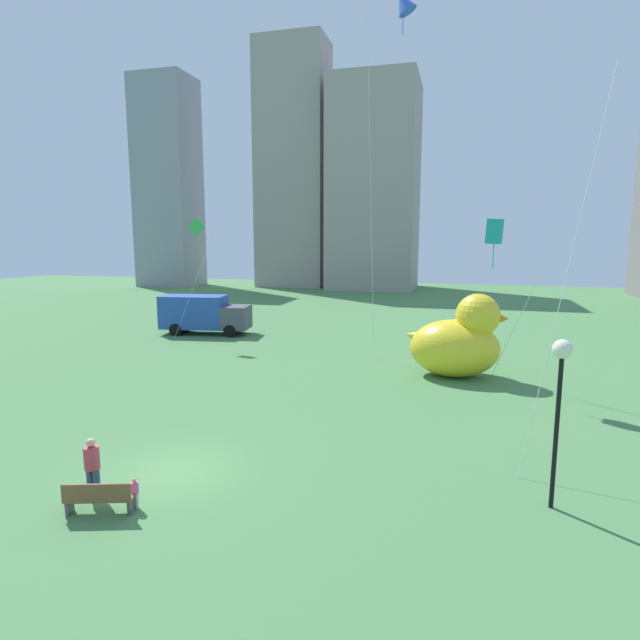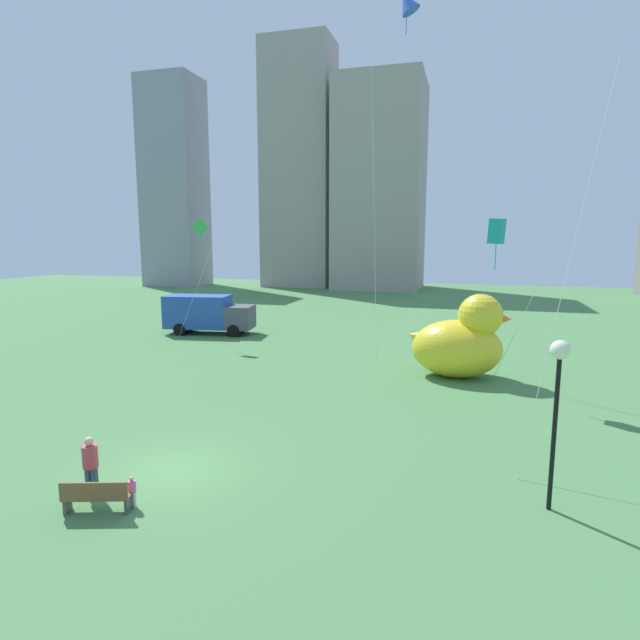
{
  "view_description": "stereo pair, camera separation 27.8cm",
  "coord_description": "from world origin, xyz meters",
  "views": [
    {
      "loc": [
        8.23,
        -13.11,
        7.01
      ],
      "look_at": [
        3.13,
        5.48,
        3.96
      ],
      "focal_mm": 29.01,
      "sensor_mm": 36.0,
      "label": 1
    },
    {
      "loc": [
        8.49,
        -13.03,
        7.01
      ],
      "look_at": [
        3.13,
        5.48,
        3.96
      ],
      "focal_mm": 29.01,
      "sensor_mm": 36.0,
      "label": 2
    }
  ],
  "objects": [
    {
      "name": "person_adult",
      "position": [
        -1.24,
        -1.98,
        0.93
      ],
      "size": [
        0.41,
        0.41,
        1.69
      ],
      "color": "#38476B",
      "rests_on": "ground"
    },
    {
      "name": "park_bench",
      "position": [
        -0.49,
        -2.74,
        0.48
      ],
      "size": [
        1.77,
        0.95,
        0.9
      ],
      "color": "brown",
      "rests_on": "ground"
    },
    {
      "name": "city_skyline",
      "position": [
        -3.42,
        58.79,
        15.62
      ],
      "size": [
        73.42,
        15.04,
        34.61
      ],
      "color": "gray",
      "rests_on": "ground"
    },
    {
      "name": "ground_plane",
      "position": [
        0.0,
        0.0,
        0.0
      ],
      "size": [
        140.0,
        140.0,
        0.0
      ],
      "primitive_type": "plane",
      "color": "#4B7F48"
    },
    {
      "name": "giant_inflatable_duck",
      "position": [
        8.2,
        13.63,
        1.83
      ],
      "size": [
        5.19,
        3.33,
        4.3
      ],
      "color": "yellow",
      "rests_on": "ground"
    },
    {
      "name": "person_child",
      "position": [
        0.2,
        -2.19,
        0.46
      ],
      "size": [
        0.21,
        0.21,
        0.84
      ],
      "color": "silver",
      "rests_on": "ground"
    },
    {
      "name": "kite_blue",
      "position": [
        4.43,
        18.42,
        20.05
      ],
      "size": [
        3.04,
        3.23,
        20.86
      ],
      "color": "silver",
      "rests_on": "ground"
    },
    {
      "name": "lamppost",
      "position": [
        10.75,
        0.73,
        3.54
      ],
      "size": [
        0.49,
        0.49,
        4.51
      ],
      "color": "black",
      "rests_on": "ground"
    },
    {
      "name": "kite_teal",
      "position": [
        9.58,
        11.62,
        7.3
      ],
      "size": [
        3.12,
        3.11,
        7.91
      ],
      "color": "silver",
      "rests_on": "ground"
    },
    {
      "name": "kite_green",
      "position": [
        -9.16,
        18.73,
        7.5
      ],
      "size": [
        2.85,
        2.3,
        8.43
      ],
      "color": "silver",
      "rests_on": "ground"
    },
    {
      "name": "box_truck",
      "position": [
        -10.11,
        21.07,
        1.45
      ],
      "size": [
        6.74,
        3.19,
        2.85
      ],
      "color": "#264CA5",
      "rests_on": "ground"
    }
  ]
}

